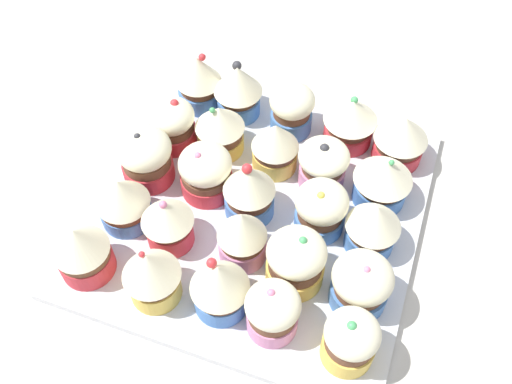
% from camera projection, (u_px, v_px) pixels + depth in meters
% --- Properties ---
extents(ground_plane, '(1.80, 1.80, 0.03)m').
position_uv_depth(ground_plane, '(256.00, 220.00, 0.70)').
color(ground_plane, beige).
extents(baking_tray, '(0.38, 0.38, 0.01)m').
position_uv_depth(baking_tray, '(256.00, 210.00, 0.69)').
color(baking_tray, silver).
rests_on(baking_tray, ground_plane).
extents(cupcake_0, '(0.07, 0.07, 0.07)m').
position_uv_depth(cupcake_0, '(401.00, 138.00, 0.70)').
color(cupcake_0, '#D1333D').
rests_on(cupcake_0, baking_tray).
extents(cupcake_1, '(0.07, 0.07, 0.07)m').
position_uv_depth(cupcake_1, '(350.00, 120.00, 0.71)').
color(cupcake_1, '#D1333D').
rests_on(cupcake_1, baking_tray).
extents(cupcake_2, '(0.06, 0.06, 0.07)m').
position_uv_depth(cupcake_2, '(292.00, 109.00, 0.73)').
color(cupcake_2, '#477AC6').
rests_on(cupcake_2, baking_tray).
extents(cupcake_3, '(0.06, 0.06, 0.08)m').
position_uv_depth(cupcake_3, '(238.00, 89.00, 0.74)').
color(cupcake_3, '#477AC6').
rests_on(cupcake_3, baking_tray).
extents(cupcake_4, '(0.06, 0.06, 0.08)m').
position_uv_depth(cupcake_4, '(199.00, 80.00, 0.75)').
color(cupcake_4, '#477AC6').
rests_on(cupcake_4, baking_tray).
extents(cupcake_5, '(0.07, 0.07, 0.07)m').
position_uv_depth(cupcake_5, '(383.00, 180.00, 0.66)').
color(cupcake_5, '#477AC6').
rests_on(cupcake_5, baking_tray).
extents(cupcake_6, '(0.06, 0.06, 0.07)m').
position_uv_depth(cupcake_6, '(323.00, 164.00, 0.68)').
color(cupcake_6, pink).
rests_on(cupcake_6, baking_tray).
extents(cupcake_7, '(0.06, 0.06, 0.07)m').
position_uv_depth(cupcake_7, '(275.00, 146.00, 0.69)').
color(cupcake_7, '#EFC651').
rests_on(cupcake_7, baking_tray).
extents(cupcake_8, '(0.06, 0.06, 0.07)m').
position_uv_depth(cupcake_8, '(220.00, 128.00, 0.71)').
color(cupcake_8, '#EFC651').
rests_on(cupcake_8, baking_tray).
extents(cupcake_9, '(0.06, 0.06, 0.07)m').
position_uv_depth(cupcake_9, '(172.00, 123.00, 0.72)').
color(cupcake_9, '#D1333D').
rests_on(cupcake_9, baking_tray).
extents(cupcake_10, '(0.06, 0.06, 0.07)m').
position_uv_depth(cupcake_10, '(373.00, 226.00, 0.62)').
color(cupcake_10, '#477AC6').
rests_on(cupcake_10, baking_tray).
extents(cupcake_11, '(0.06, 0.06, 0.07)m').
position_uv_depth(cupcake_11, '(321.00, 209.00, 0.64)').
color(cupcake_11, '#477AC6').
rests_on(cupcake_11, baking_tray).
extents(cupcake_12, '(0.06, 0.06, 0.08)m').
position_uv_depth(cupcake_12, '(249.00, 190.00, 0.64)').
color(cupcake_12, '#477AC6').
rests_on(cupcake_12, baking_tray).
extents(cupcake_13, '(0.06, 0.06, 0.07)m').
position_uv_depth(cupcake_13, '(206.00, 171.00, 0.67)').
color(cupcake_13, '#D1333D').
rests_on(cupcake_13, baking_tray).
extents(cupcake_14, '(0.06, 0.06, 0.07)m').
position_uv_depth(cupcake_14, '(145.00, 158.00, 0.68)').
color(cupcake_14, '#D1333D').
rests_on(cupcake_14, baking_tray).
extents(cupcake_15, '(0.06, 0.06, 0.07)m').
position_uv_depth(cupcake_15, '(361.00, 283.00, 0.58)').
color(cupcake_15, '#477AC6').
rests_on(cupcake_15, baking_tray).
extents(cupcake_16, '(0.06, 0.06, 0.08)m').
position_uv_depth(cupcake_16, '(296.00, 260.00, 0.60)').
color(cupcake_16, '#EFC651').
rests_on(cupcake_16, baking_tray).
extents(cupcake_17, '(0.05, 0.05, 0.08)m').
position_uv_depth(cupcake_17, '(242.00, 235.00, 0.61)').
color(cupcake_17, pink).
rests_on(cupcake_17, baking_tray).
extents(cupcake_18, '(0.06, 0.06, 0.07)m').
position_uv_depth(cupcake_18, '(168.00, 222.00, 0.63)').
color(cupcake_18, '#D1333D').
rests_on(cupcake_18, baking_tray).
extents(cupcake_19, '(0.06, 0.06, 0.07)m').
position_uv_depth(cupcake_19, '(123.00, 200.00, 0.64)').
color(cupcake_19, '#477AC6').
rests_on(cupcake_19, baking_tray).
extents(cupcake_20, '(0.05, 0.05, 0.07)m').
position_uv_depth(cupcake_20, '(350.00, 340.00, 0.55)').
color(cupcake_20, '#EFC651').
rests_on(cupcake_20, baking_tray).
extents(cupcake_21, '(0.06, 0.06, 0.07)m').
position_uv_depth(cupcake_21, '(273.00, 311.00, 0.57)').
color(cupcake_21, pink).
rests_on(cupcake_21, baking_tray).
extents(cupcake_22, '(0.06, 0.06, 0.08)m').
position_uv_depth(cupcake_22, '(220.00, 285.00, 0.57)').
color(cupcake_22, '#477AC6').
rests_on(cupcake_22, baking_tray).
extents(cupcake_23, '(0.06, 0.06, 0.08)m').
position_uv_depth(cupcake_23, '(152.00, 274.00, 0.58)').
color(cupcake_23, '#EFC651').
rests_on(cupcake_23, baking_tray).
extents(cupcake_24, '(0.06, 0.06, 0.07)m').
position_uv_depth(cupcake_24, '(81.00, 250.00, 0.60)').
color(cupcake_24, '#D1333D').
rests_on(cupcake_24, baking_tray).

